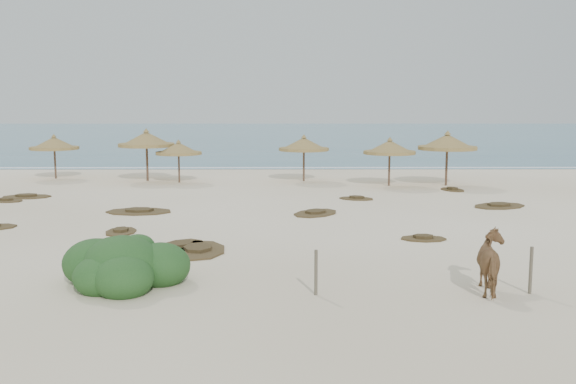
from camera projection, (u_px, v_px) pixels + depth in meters
name	position (u px, v px, depth m)	size (l,w,h in m)	color
ground	(274.00, 249.00, 20.78)	(160.00, 160.00, 0.00)	white
ocean	(282.00, 135.00, 95.05)	(200.00, 100.00, 0.01)	#2C6986
foam_line	(280.00, 168.00, 46.53)	(70.00, 0.60, 0.01)	white
palapa_0	(54.00, 144.00, 39.80)	(3.78, 3.78, 2.79)	brown
palapa_1	(146.00, 140.00, 38.57)	(4.22, 4.22, 3.18)	brown
palapa_2	(179.00, 149.00, 37.83)	(3.31, 3.31, 2.56)	brown
palapa_3	(304.00, 145.00, 38.48)	(3.66, 3.66, 2.83)	brown
palapa_4	(390.00, 148.00, 36.31)	(3.52, 3.52, 2.79)	brown
palapa_5	(447.00, 143.00, 36.42)	(3.98, 3.98, 3.15)	brown
horse	(494.00, 263.00, 15.92)	(0.82, 1.80, 1.52)	#996945
fence_post_near	(316.00, 273.00, 15.75)	(0.09, 0.09, 1.14)	#605948
fence_post_far	(531.00, 270.00, 15.85)	(0.09, 0.09, 1.19)	#605948
bush	(124.00, 266.00, 16.62)	(3.38, 2.98, 1.51)	#2F5D27
scrub_1	(139.00, 211.00, 27.75)	(2.90, 1.92, 0.16)	brown
scrub_2	(121.00, 231.00, 23.41)	(1.20, 1.75, 0.16)	brown
scrub_3	(316.00, 213.00, 27.33)	(2.66, 2.86, 0.16)	brown
scrub_4	(423.00, 238.00, 22.22)	(1.63, 1.09, 0.16)	brown
scrub_5	(499.00, 206.00, 29.24)	(3.11, 2.68, 0.16)	brown
scrub_6	(27.00, 196.00, 32.11)	(2.49, 1.69, 0.16)	brown
scrub_7	(356.00, 198.00, 31.49)	(1.98, 1.62, 0.16)	brown
scrub_8	(6.00, 200.00, 30.83)	(1.99, 1.64, 0.16)	brown
scrub_9	(198.00, 249.00, 20.50)	(1.99, 2.87, 0.16)	brown
scrub_10	(452.00, 189.00, 34.67)	(1.52, 1.90, 0.16)	brown
scrub_11	(181.00, 246.00, 21.06)	(1.96, 2.49, 0.16)	brown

